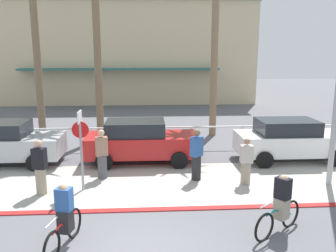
{
  "coord_description": "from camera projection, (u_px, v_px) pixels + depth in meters",
  "views": [
    {
      "loc": [
        0.29,
        -6.9,
        4.32
      ],
      "look_at": [
        1.08,
        6.0,
        1.59
      ],
      "focal_mm": 37.43,
      "sensor_mm": 36.0,
      "label": 1
    }
  ],
  "objects": [
    {
      "name": "ground_plane",
      "position": [
        141.0,
        141.0,
        17.38
      ],
      "size": [
        80.0,
        80.0,
        0.0
      ],
      "primitive_type": "plane",
      "color": "#5B5B60"
    },
    {
      "name": "sidewalk_strip",
      "position": [
        139.0,
        184.0,
        11.71
      ],
      "size": [
        44.0,
        4.0,
        0.02
      ],
      "primitive_type": "cube",
      "color": "#ADAAA0",
      "rests_on": "ground"
    },
    {
      "name": "curb_paint",
      "position": [
        138.0,
        210.0,
        9.76
      ],
      "size": [
        44.0,
        0.24,
        0.03
      ],
      "primitive_type": "cube",
      "color": "maroon",
      "rests_on": "ground"
    },
    {
      "name": "building_backdrop",
      "position": [
        123.0,
        50.0,
        32.08
      ],
      "size": [
        23.21,
        9.67,
        8.97
      ],
      "color": "beige",
      "rests_on": "ground"
    },
    {
      "name": "rail_fence",
      "position": [
        141.0,
        131.0,
        15.74
      ],
      "size": [
        23.2,
        0.08,
        1.04
      ],
      "color": "white",
      "rests_on": "ground"
    },
    {
      "name": "stop_sign_bike_lane",
      "position": [
        81.0,
        139.0,
        10.84
      ],
      "size": [
        0.52,
        0.56,
        2.56
      ],
      "color": "gray",
      "rests_on": "ground"
    },
    {
      "name": "palm_tree_2",
      "position": [
        96.0,
        8.0,
        16.47
      ],
      "size": [
        3.42,
        3.02,
        8.35
      ],
      "color": "#756047",
      "rests_on": "ground"
    },
    {
      "name": "car_silver_1",
      "position": [
        3.0,
        143.0,
        13.61
      ],
      "size": [
        4.4,
        2.02,
        1.69
      ],
      "color": "#B2B7BC",
      "rests_on": "ground"
    },
    {
      "name": "car_red_2",
      "position": [
        140.0,
        141.0,
        13.87
      ],
      "size": [
        4.4,
        2.02,
        1.69
      ],
      "color": "red",
      "rests_on": "ground"
    },
    {
      "name": "car_white_3",
      "position": [
        291.0,
        140.0,
        14.1
      ],
      "size": [
        4.4,
        2.02,
        1.69
      ],
      "color": "white",
      "rests_on": "ground"
    },
    {
      "name": "cyclist_teal_0",
      "position": [
        281.0,
        206.0,
        8.45
      ],
      "size": [
        1.51,
        1.12,
        1.5
      ],
      "color": "black",
      "rests_on": "ground"
    },
    {
      "name": "cyclist_red_1",
      "position": [
        64.0,
        218.0,
        7.8
      ],
      "size": [
        0.47,
        1.79,
        1.5
      ],
      "color": "black",
      "rests_on": "ground"
    },
    {
      "name": "pedestrian_0",
      "position": [
        246.0,
        164.0,
        11.55
      ],
      "size": [
        0.41,
        0.33,
        1.58
      ],
      "color": "gray",
      "rests_on": "ground"
    },
    {
      "name": "pedestrian_1",
      "position": [
        40.0,
        169.0,
        10.69
      ],
      "size": [
        0.44,
        0.38,
        1.75
      ],
      "color": "gray",
      "rests_on": "ground"
    },
    {
      "name": "pedestrian_2",
      "position": [
        196.0,
        157.0,
        11.9
      ],
      "size": [
        0.47,
        0.45,
        1.8
      ],
      "color": "#232326",
      "rests_on": "ground"
    },
    {
      "name": "pedestrian_3",
      "position": [
        102.0,
        156.0,
        12.06
      ],
      "size": [
        0.46,
        0.39,
        1.75
      ],
      "color": "#4C4C51",
      "rests_on": "ground"
    }
  ]
}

